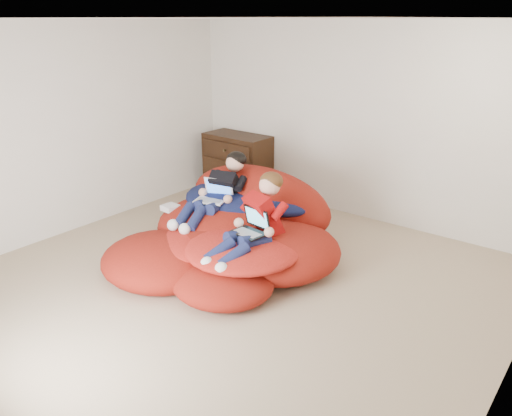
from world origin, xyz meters
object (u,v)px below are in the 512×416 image
at_px(beanbag_pile, 235,231).
at_px(older_boy, 219,189).
at_px(laptop_white, 214,194).
at_px(younger_boy, 255,217).
at_px(dresser, 237,164).
at_px(laptop_black, 252,226).

distance_m(beanbag_pile, older_boy, 0.53).
bearing_deg(laptop_white, beanbag_pile, -2.00).
bearing_deg(laptop_white, older_boy, 90.00).
height_order(younger_boy, laptop_white, younger_boy).
bearing_deg(younger_boy, older_boy, 154.88).
bearing_deg(dresser, laptop_white, -57.95).
relative_size(beanbag_pile, younger_boy, 2.35).
height_order(dresser, younger_boy, younger_boy).
bearing_deg(laptop_white, younger_boy, -19.66).
distance_m(dresser, laptop_black, 2.70).
xyz_separation_m(older_boy, younger_boy, (0.83, -0.39, -0.03)).
bearing_deg(laptop_black, beanbag_pile, 146.49).
relative_size(dresser, laptop_black, 2.86).
xyz_separation_m(dresser, laptop_white, (1.02, -1.62, 0.18)).
bearing_deg(beanbag_pile, younger_boy, -29.11).
xyz_separation_m(dresser, laptop_black, (1.84, -1.97, 0.12)).
height_order(younger_boy, laptop_black, younger_boy).
height_order(beanbag_pile, older_boy, older_boy).
bearing_deg(younger_boy, dresser, 133.87).
relative_size(dresser, older_boy, 0.88).
relative_size(older_boy, younger_boy, 1.08).
xyz_separation_m(younger_boy, laptop_white, (-0.83, 0.30, -0.02)).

